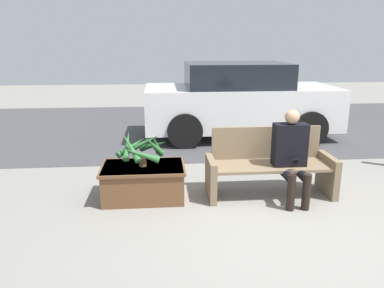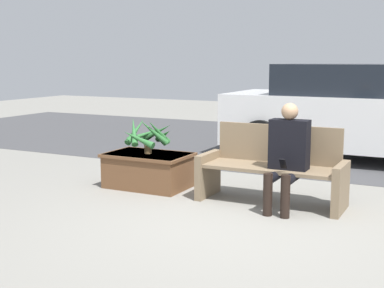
# 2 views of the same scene
# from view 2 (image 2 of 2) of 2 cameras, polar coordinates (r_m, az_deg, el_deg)

# --- Properties ---
(ground_plane) EXTENTS (30.00, 30.00, 0.00)m
(ground_plane) POSITION_cam_2_polar(r_m,az_deg,el_deg) (5.75, 4.85, -8.27)
(ground_plane) COLOR gray
(road_surface) EXTENTS (20.00, 6.00, 0.01)m
(road_surface) POSITION_cam_2_polar(r_m,az_deg,el_deg) (10.76, 15.49, -0.40)
(road_surface) COLOR #424244
(road_surface) RESTS_ON ground_plane
(bench) EXTENTS (1.73, 0.60, 0.92)m
(bench) POSITION_cam_2_polar(r_m,az_deg,el_deg) (6.46, 8.59, -2.59)
(bench) COLOR #7A664C
(bench) RESTS_ON ground_plane
(person_seated) EXTENTS (0.44, 0.60, 1.22)m
(person_seated) POSITION_cam_2_polar(r_m,az_deg,el_deg) (6.17, 10.10, -0.83)
(person_seated) COLOR black
(person_seated) RESTS_ON ground_plane
(planter_box) EXTENTS (1.12, 0.73, 0.46)m
(planter_box) POSITION_cam_2_polar(r_m,az_deg,el_deg) (7.21, -4.68, -2.67)
(planter_box) COLOR brown
(planter_box) RESTS_ON ground_plane
(potted_plant) EXTENTS (0.72, 0.67, 0.50)m
(potted_plant) POSITION_cam_2_polar(r_m,az_deg,el_deg) (7.14, -4.70, 1.08)
(potted_plant) COLOR brown
(potted_plant) RESTS_ON planter_box
(parked_car) EXTENTS (4.15, 1.98, 1.63)m
(parked_car) POSITION_cam_2_polar(r_m,az_deg,el_deg) (9.53, 16.37, 3.23)
(parked_car) COLOR silver
(parked_car) RESTS_ON ground_plane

